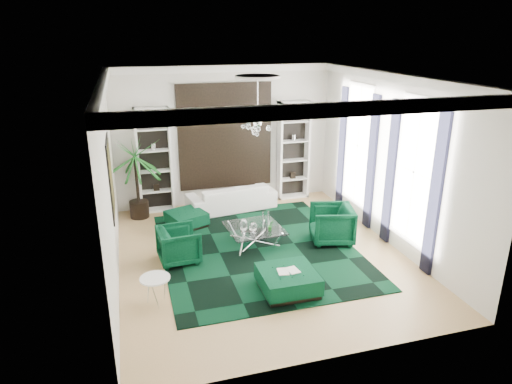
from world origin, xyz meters
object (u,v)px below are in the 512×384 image
object	(u,v)px
armchair_right	(332,224)
side_table	(156,291)
coffee_table	(254,236)
ottoman_side	(187,219)
palm	(136,168)
ottoman_front	(288,281)
armchair_left	(179,245)
sofa	(231,197)

from	to	relation	value
armchair_right	side_table	bearing A→B (deg)	-55.32
armchair_right	coffee_table	bearing A→B (deg)	-86.72
coffee_table	side_table	world-z (taller)	side_table
armchair_right	coffee_table	size ratio (longest dim) A/B	0.79
ottoman_side	palm	bearing A→B (deg)	139.18
ottoman_front	side_table	size ratio (longest dim) A/B	1.92
ottoman_side	ottoman_front	world-z (taller)	ottoman_front
armchair_left	side_table	world-z (taller)	armchair_left
armchair_left	armchair_right	bearing A→B (deg)	-94.94
ottoman_front	coffee_table	bearing A→B (deg)	91.36
side_table	coffee_table	bearing A→B (deg)	38.21
coffee_table	ottoman_front	size ratio (longest dim) A/B	1.17
armchair_left	armchair_right	size ratio (longest dim) A/B	0.88
armchair_right	ottoman_side	world-z (taller)	armchair_right
ottoman_side	ottoman_front	xyz separation A→B (m)	(1.40, -3.55, 0.02)
ottoman_front	palm	distance (m)	5.27
sofa	ottoman_side	xyz separation A→B (m)	(-1.35, -0.85, -0.16)
armchair_left	ottoman_side	world-z (taller)	armchair_left
armchair_left	ottoman_side	bearing A→B (deg)	-17.47
ottoman_side	ottoman_front	bearing A→B (deg)	-68.48
side_table	palm	bearing A→B (deg)	91.35
coffee_table	ottoman_side	xyz separation A→B (m)	(-1.35, 1.45, -0.02)
palm	armchair_right	bearing A→B (deg)	-33.22
coffee_table	ottoman_side	world-z (taller)	coffee_table
sofa	ottoman_front	size ratio (longest dim) A/B	2.31
armchair_left	ottoman_side	size ratio (longest dim) A/B	0.98
armchair_right	ottoman_side	distance (m)	3.59
ottoman_side	ottoman_front	distance (m)	3.82
armchair_left	coffee_table	xyz separation A→B (m)	(1.75, 0.35, -0.17)
armchair_left	ottoman_front	xyz separation A→B (m)	(1.80, -1.75, -0.18)
armchair_right	palm	distance (m)	5.10
coffee_table	ottoman_front	distance (m)	2.10
armchair_left	coffee_table	distance (m)	1.79
palm	coffee_table	bearing A→B (deg)	-44.41
coffee_table	side_table	bearing A→B (deg)	-141.79
sofa	ottoman_side	distance (m)	1.60
armchair_right	armchair_left	bearing A→B (deg)	-75.41
side_table	ottoman_side	bearing A→B (deg)	73.14
ottoman_side	side_table	bearing A→B (deg)	-106.86
armchair_right	ottoman_side	xyz separation A→B (m)	(-3.10, 1.80, -0.24)
armchair_left	side_table	xyz separation A→B (m)	(-0.60, -1.50, -0.12)
coffee_table	side_table	xyz separation A→B (m)	(-2.35, -1.85, 0.05)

